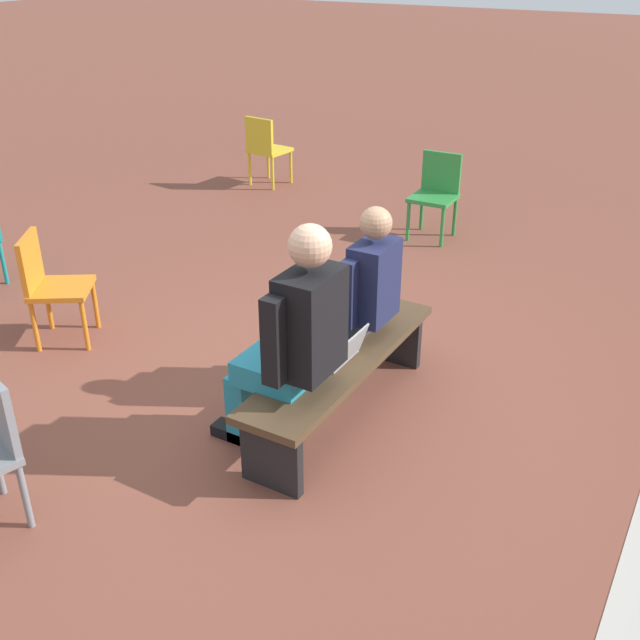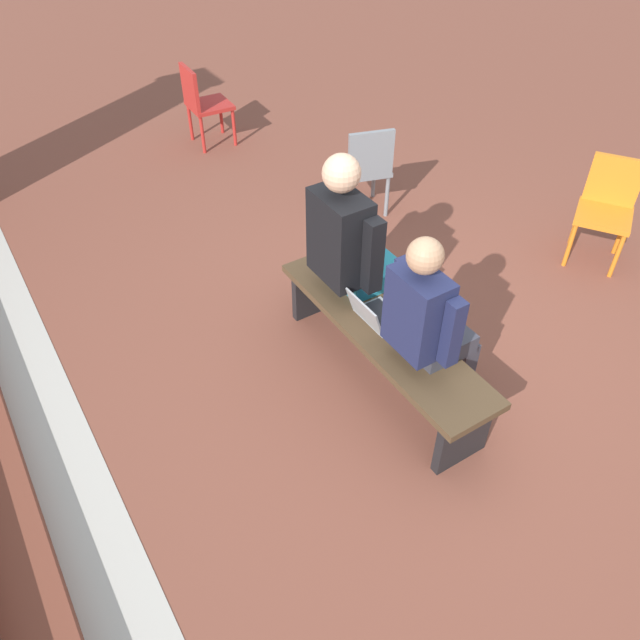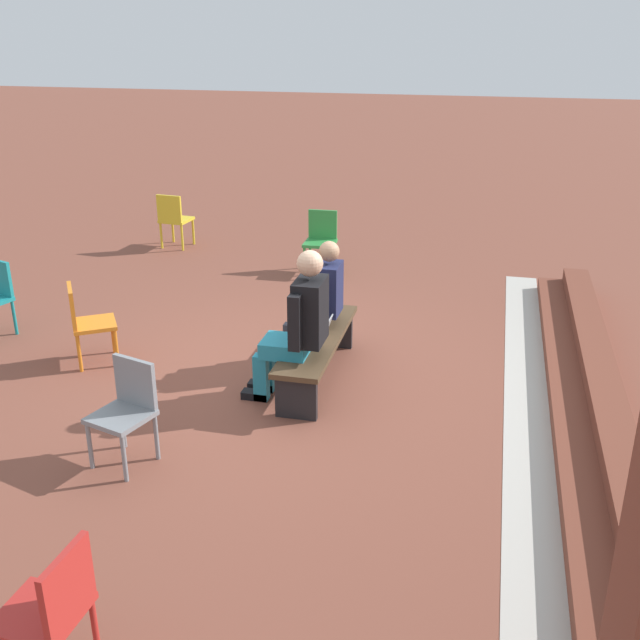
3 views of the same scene
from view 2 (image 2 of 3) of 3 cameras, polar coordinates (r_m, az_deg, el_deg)
The scene contains 9 objects.
ground_plane at distance 4.42m, azimuth 9.13°, elevation -3.37°, with size 60.00×60.00×0.00m, color brown.
concrete_strip at distance 3.82m, azimuth -20.60°, elevation -16.39°, with size 7.32×0.40×0.01m, color #B7B2A8.
bench at distance 4.01m, azimuth 5.67°, elevation -1.56°, with size 1.80×0.44×0.45m.
person_student at distance 3.63m, azimuth 9.97°, elevation -0.18°, with size 0.52×0.66×1.31m.
person_adult at distance 4.07m, azimuth 3.14°, elevation 6.59°, with size 0.60×0.76×1.44m.
laptop at distance 3.95m, azimuth 5.07°, elevation 0.50°, with size 0.32×0.29×0.21m.
plastic_chair_mid_courtyard at distance 5.55m, azimuth 24.76°, elevation 9.57°, with size 0.58×0.58×0.84m.
plastic_chair_far_right at distance 5.64m, azimuth 4.22°, elevation 13.93°, with size 0.52×0.52×0.84m.
plastic_chair_by_pillar at distance 7.02m, azimuth -10.74°, elevation 19.09°, with size 0.44×0.44×0.84m.
Camera 2 is at (-2.24, 2.24, 3.08)m, focal length 35.00 mm.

